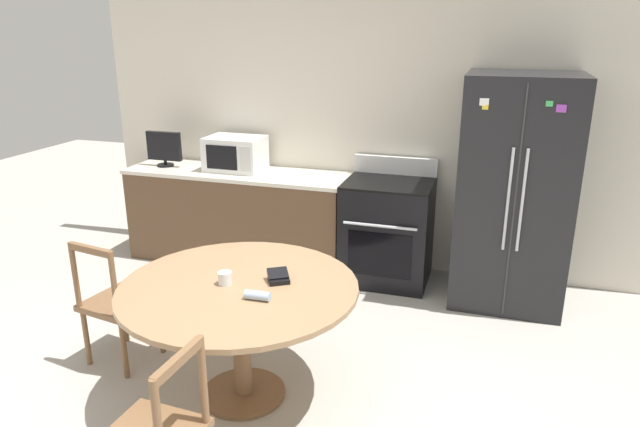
{
  "coord_description": "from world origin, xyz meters",
  "views": [
    {
      "loc": [
        1.19,
        -2.48,
        2.21
      ],
      "look_at": [
        0.05,
        1.15,
        0.95
      ],
      "focal_mm": 32.0,
      "sensor_mm": 36.0,
      "label": 1
    }
  ],
  "objects_px": {
    "refrigerator": "(514,192)",
    "countertop_tv": "(164,148)",
    "oven_range": "(387,230)",
    "candle_glass": "(225,279)",
    "dining_chair_left": "(117,303)",
    "wallet": "(278,277)",
    "microwave": "(235,154)"
  },
  "relations": [
    {
      "from": "refrigerator",
      "to": "microwave",
      "type": "relative_size",
      "value": 3.53
    },
    {
      "from": "dining_chair_left",
      "to": "wallet",
      "type": "height_order",
      "value": "dining_chair_left"
    },
    {
      "from": "oven_range",
      "to": "wallet",
      "type": "height_order",
      "value": "oven_range"
    },
    {
      "from": "dining_chair_left",
      "to": "wallet",
      "type": "relative_size",
      "value": 5.28
    },
    {
      "from": "oven_range",
      "to": "candle_glass",
      "type": "bearing_deg",
      "value": -106.43
    },
    {
      "from": "oven_range",
      "to": "countertop_tv",
      "type": "height_order",
      "value": "countertop_tv"
    },
    {
      "from": "candle_glass",
      "to": "oven_range",
      "type": "bearing_deg",
      "value": 73.57
    },
    {
      "from": "oven_range",
      "to": "candle_glass",
      "type": "xyz_separation_m",
      "value": [
        -0.59,
        -2.0,
        0.32
      ]
    },
    {
      "from": "dining_chair_left",
      "to": "wallet",
      "type": "xyz_separation_m",
      "value": [
        1.17,
        0.01,
        0.35
      ]
    },
    {
      "from": "oven_range",
      "to": "dining_chair_left",
      "type": "height_order",
      "value": "oven_range"
    },
    {
      "from": "dining_chair_left",
      "to": "wallet",
      "type": "bearing_deg",
      "value": 9.87
    },
    {
      "from": "candle_glass",
      "to": "countertop_tv",
      "type": "bearing_deg",
      "value": 129.3
    },
    {
      "from": "countertop_tv",
      "to": "microwave",
      "type": "bearing_deg",
      "value": 4.96
    },
    {
      "from": "microwave",
      "to": "candle_glass",
      "type": "xyz_separation_m",
      "value": [
        0.9,
        -2.05,
        -0.27
      ]
    },
    {
      "from": "candle_glass",
      "to": "wallet",
      "type": "xyz_separation_m",
      "value": [
        0.29,
        0.13,
        -0.01
      ]
    },
    {
      "from": "candle_glass",
      "to": "wallet",
      "type": "height_order",
      "value": "candle_glass"
    },
    {
      "from": "refrigerator",
      "to": "wallet",
      "type": "xyz_separation_m",
      "value": [
        -1.33,
        -1.79,
        -0.15
      ]
    },
    {
      "from": "refrigerator",
      "to": "oven_range",
      "type": "xyz_separation_m",
      "value": [
        -1.03,
        0.07,
        -0.47
      ]
    },
    {
      "from": "refrigerator",
      "to": "oven_range",
      "type": "distance_m",
      "value": 1.13
    },
    {
      "from": "countertop_tv",
      "to": "refrigerator",
      "type": "bearing_deg",
      "value": -1.2
    },
    {
      "from": "oven_range",
      "to": "wallet",
      "type": "relative_size",
      "value": 6.32
    },
    {
      "from": "countertop_tv",
      "to": "wallet",
      "type": "bearing_deg",
      "value": -44.19
    },
    {
      "from": "oven_range",
      "to": "candle_glass",
      "type": "distance_m",
      "value": 2.1
    },
    {
      "from": "countertop_tv",
      "to": "dining_chair_left",
      "type": "bearing_deg",
      "value": -68.16
    },
    {
      "from": "oven_range",
      "to": "dining_chair_left",
      "type": "relative_size",
      "value": 1.2
    },
    {
      "from": "candle_glass",
      "to": "wallet",
      "type": "relative_size",
      "value": 0.48
    },
    {
      "from": "microwave",
      "to": "dining_chair_left",
      "type": "distance_m",
      "value": 2.03
    },
    {
      "from": "refrigerator",
      "to": "countertop_tv",
      "type": "distance_m",
      "value": 3.25
    },
    {
      "from": "microwave",
      "to": "dining_chair_left",
      "type": "xyz_separation_m",
      "value": [
        0.02,
        -1.93,
        -0.62
      ]
    },
    {
      "from": "oven_range",
      "to": "wallet",
      "type": "xyz_separation_m",
      "value": [
        -0.3,
        -1.87,
        0.32
      ]
    },
    {
      "from": "dining_chair_left",
      "to": "wallet",
      "type": "distance_m",
      "value": 1.22
    },
    {
      "from": "microwave",
      "to": "candle_glass",
      "type": "distance_m",
      "value": 2.26
    }
  ]
}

